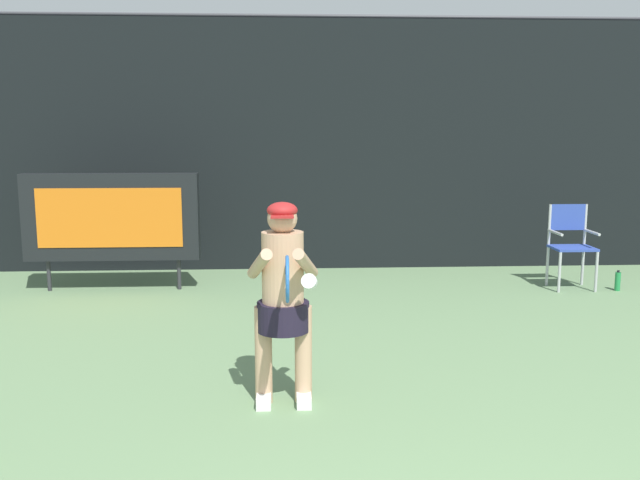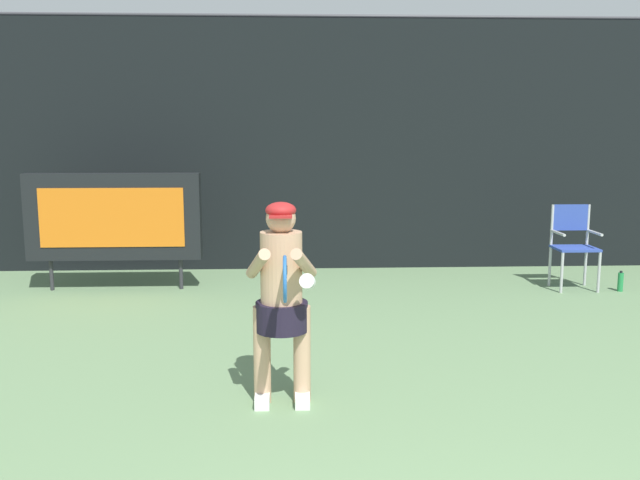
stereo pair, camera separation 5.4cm
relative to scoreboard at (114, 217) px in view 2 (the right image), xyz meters
name	(u,v)px [view 2 (the right image)]	position (x,y,z in m)	size (l,w,h in m)	color
backdrop_screen	(343,146)	(3.02, 1.31, 0.86)	(18.00, 0.12, 3.66)	black
scoreboard	(114,217)	(0.00, 0.00, 0.00)	(2.20, 0.21, 1.50)	black
umpire_chair	(573,241)	(5.90, -0.16, -0.33)	(0.52, 0.44, 1.08)	#B7B7BC
water_bottle	(620,282)	(6.45, -0.38, -0.82)	(0.07, 0.07, 0.27)	#248946
tennis_player	(282,294)	(2.17, -3.81, -0.10)	(0.54, 0.62, 1.53)	white
tennis_racket	(285,278)	(2.20, -4.34, 0.13)	(0.03, 0.60, 0.31)	black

